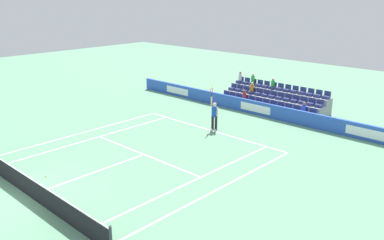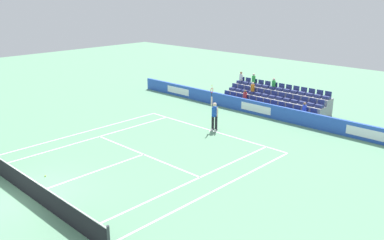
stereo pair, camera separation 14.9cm
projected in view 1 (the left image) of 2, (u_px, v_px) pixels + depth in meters
The scene contains 14 objects.
ground_plane at pixel (29, 196), 17.42m from camera, with size 80.00×80.00×0.00m, color #669E77.
line_baseline at pixel (211, 130), 25.67m from camera, with size 10.97×0.10×0.01m, color white.
line_service at pixel (144, 154), 21.86m from camera, with size 8.23×0.10×0.01m, color white.
line_centre_service at pixel (93, 173), 19.64m from camera, with size 0.10×6.40×0.01m, color white.
line_singles_sideline_left at pixel (93, 139), 24.24m from camera, with size 0.10×11.89×0.01m, color white.
line_singles_sideline_right at pixel (194, 180), 18.85m from camera, with size 0.10×11.89×0.01m, color white.
line_doubles_sideline_left at pixel (80, 133), 25.14m from camera, with size 0.10×11.89×0.01m, color white.
line_doubles_sideline_right at pixel (217, 190), 17.95m from camera, with size 0.10×11.89×0.01m, color white.
line_centre_mark at pixel (210, 131), 25.60m from camera, with size 0.10×0.20×0.01m, color white.
sponsor_barrier at pixel (256, 108), 28.90m from camera, with size 23.48×0.22×0.96m.
tennis_net at pixel (27, 185), 17.28m from camera, with size 11.97×0.10×1.07m.
tennis_player at pixel (214, 115), 25.48m from camera, with size 0.53×0.40×2.85m.
stadium_stand at pixel (274, 101), 30.50m from camera, with size 8.06×2.85×2.21m.
loose_tennis_ball at pixel (46, 176), 19.19m from camera, with size 0.07×0.07×0.07m, color #D1E533.
Camera 1 is at (-15.82, 6.59, 8.30)m, focal length 38.25 mm.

